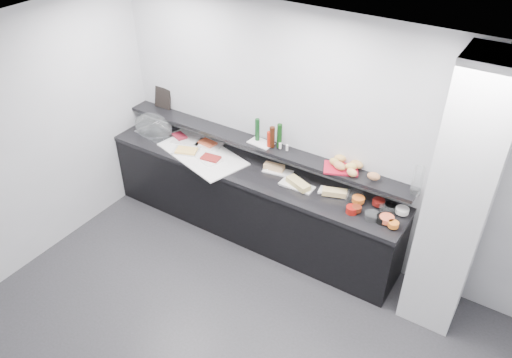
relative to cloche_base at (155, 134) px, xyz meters
The scene contains 57 objects.
ground 2.85m from the cloche_base, 39.08° to the right, with size 5.00×5.00×0.00m, color #2D2D30.
back_wall 2.16m from the cloche_base, ahead, with size 5.00×0.02×2.70m, color silver.
ceiling 3.23m from the cloche_base, 39.08° to the right, with size 5.00×5.00×0.00m, color white.
column 3.62m from the cloche_base, ahead, with size 0.50×0.50×2.70m, color silver.
buffet_cabinet 1.48m from the cloche_base, ahead, with size 3.60×0.60×0.85m, color black.
counter_top 1.39m from the cloche_base, ahead, with size 3.62×0.62×0.05m, color black.
wall_shelf 1.42m from the cloche_base, ahead, with size 3.60×0.25×0.04m, color black.
cloche_base is the anchor object (origin of this frame).
cloche_dome 0.11m from the cloche_base, 130.14° to the right, with size 0.51×0.33×0.34m, color white.
linen_runner 0.71m from the cloche_base, ahead, with size 1.19×0.56×0.01m, color white.
platter_meat_a 0.44m from the cloche_base, 13.13° to the left, with size 0.34×0.23×0.01m, color silver.
food_meat_a 0.33m from the cloche_base, 17.81° to the left, with size 0.19×0.12×0.02m, color maroon.
platter_salmon 0.73m from the cloche_base, 12.12° to the left, with size 0.31×0.21×0.01m, color silver.
food_salmon 0.71m from the cloche_base, 12.25° to the left, with size 0.21×0.13×0.02m, color #E4552E.
platter_cheese 0.58m from the cloche_base, 10.89° to the right, with size 0.29×0.20×0.01m, color silver.
food_cheese 0.61m from the cloche_base, 11.62° to the right, with size 0.24×0.15×0.02m, color #FFCC63.
platter_meat_b 0.91m from the cloche_base, ahead, with size 0.30×0.20×0.01m, color white.
food_meat_b 0.94m from the cloche_base, ahead, with size 0.21×0.13×0.02m, color maroon.
sandwich_plate_left 1.70m from the cloche_base, ahead, with size 0.33×0.14×0.01m, color white.
sandwich_food_left 1.65m from the cloche_base, ahead, with size 0.23×0.09×0.06m, color tan.
tongs_left 1.61m from the cloche_base, ahead, with size 0.01×0.01×0.16m, color #ACAEB2.
sandwich_plate_mid 2.00m from the cloche_base, ahead, with size 0.37×0.16×0.01m, color silver.
sandwich_food_mid 2.02m from the cloche_base, ahead, with size 0.29×0.11×0.06m, color tan.
tongs_mid 1.93m from the cloche_base, ahead, with size 0.01×0.01×0.16m, color #AEB0B5.
sandwich_plate_right 2.39m from the cloche_base, ahead, with size 0.31×0.13×0.01m, color white.
sandwich_food_right 2.41m from the cloche_base, ahead, with size 0.25×0.10×0.06m, color #DAB972.
tongs_right 2.33m from the cloche_base, ahead, with size 0.01×0.01×0.16m, color #ACAFB3.
bowl_glass_fruit 2.60m from the cloche_base, ahead, with size 0.18×0.18×0.07m, color silver.
fill_glass_fruit 2.67m from the cloche_base, ahead, with size 0.13×0.13×0.05m, color orange.
bowl_black_jam 2.99m from the cloche_base, ahead, with size 0.12×0.12×0.07m, color black.
fill_black_jam 2.86m from the cloche_base, ahead, with size 0.13×0.13×0.05m, color #61110D.
bowl_glass_cream 2.98m from the cloche_base, ahead, with size 0.18×0.18×0.07m, color silver.
fill_glass_cream 3.10m from the cloche_base, ahead, with size 0.13×0.13×0.05m, color white.
bowl_red_jam 2.68m from the cloche_base, ahead, with size 0.12×0.12×0.07m, color maroon.
fill_red_jam 2.72m from the cloche_base, ahead, with size 0.10×0.10×0.05m, color #5F1D0D.
bowl_glass_salmon 2.88m from the cloche_base, ahead, with size 0.14×0.14×0.07m, color white.
fill_glass_salmon 3.02m from the cloche_base, ahead, with size 0.14×0.14×0.05m, color #F0613A.
bowl_black_fruit 2.99m from the cloche_base, ahead, with size 0.13×0.13×0.07m, color black.
fill_black_fruit 3.11m from the cloche_base, ahead, with size 0.10×0.10×0.05m, color orange.
framed_print 0.46m from the cloche_base, 105.08° to the left, with size 0.23×0.02×0.26m, color black.
print_art 0.47m from the cloche_base, 105.82° to the left, with size 0.16×0.00×0.22m, color beige.
condiment_tray 1.46m from the cloche_base, ahead, with size 0.27×0.17×0.01m, color white.
bottle_green_a 1.43m from the cloche_base, ahead, with size 0.05×0.05×0.26m, color #0F3917.
bottle_brown 1.63m from the cloche_base, ahead, with size 0.06×0.06×0.24m, color #351509.
bottle_green_b 1.71m from the cloche_base, ahead, with size 0.06×0.06×0.28m, color #0E360F.
bottle_hot 1.59m from the cloche_base, ahead, with size 0.05×0.05×0.18m, color #A41D0B.
shaker_salt 1.79m from the cloche_base, ahead, with size 0.03×0.03×0.07m, color white.
shaker_pepper 1.71m from the cloche_base, ahead, with size 0.03×0.03×0.07m, color white.
bread_tray 2.42m from the cloche_base, ahead, with size 0.35×0.24×0.02m, color #B1132A.
bread_roll_nw 2.38m from the cloche_base, ahead, with size 0.13×0.08×0.08m, color tan.
bread_roll_ne 2.56m from the cloche_base, ahead, with size 0.14×0.09×0.08m, color #B68445.
bread_roll_sw 2.42m from the cloche_base, ahead, with size 0.14×0.09×0.08m, color #B67B45.
bread_roll_s 2.57m from the cloche_base, ahead, with size 0.12×0.08×0.08m, color tan.
bread_roll_se 2.78m from the cloche_base, ahead, with size 0.13×0.08×0.08m, color #BB7547.
bread_roll_midw 2.35m from the cloche_base, ahead, with size 0.12×0.08×0.08m, color #B69145.
bread_roll_mide 2.52m from the cloche_base, ahead, with size 0.12×0.08×0.08m, color gold.
carafe 3.20m from the cloche_base, ahead, with size 0.10×0.10×0.30m, color white.
Camera 1 is at (1.87, -2.18, 3.99)m, focal length 35.00 mm.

